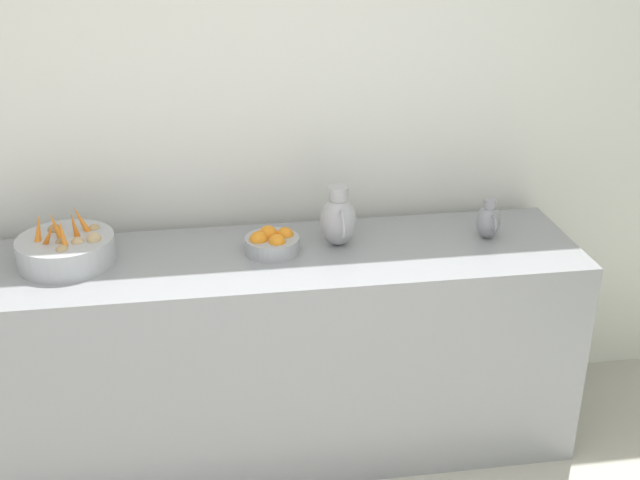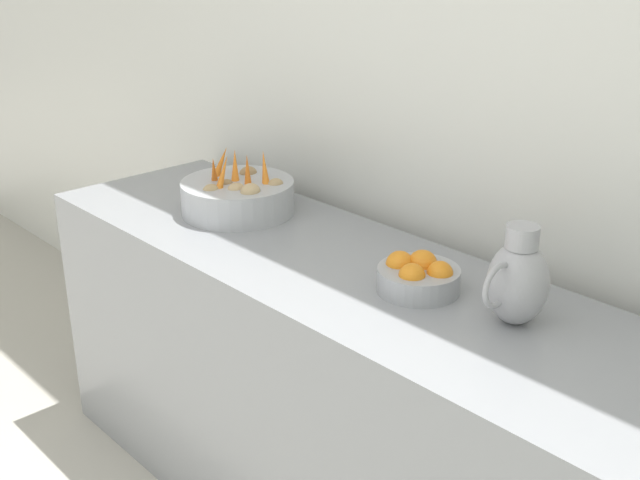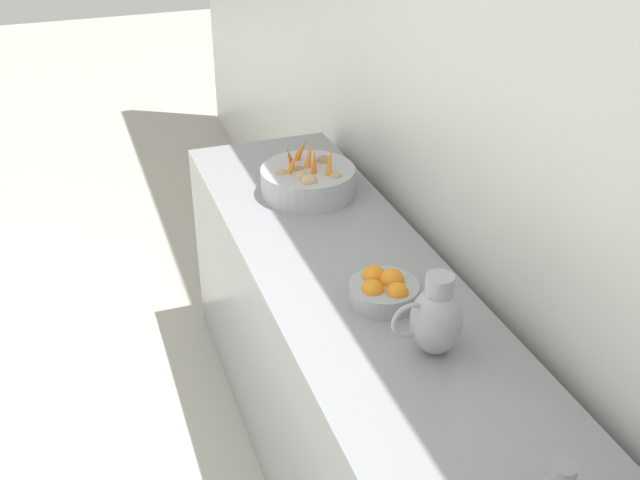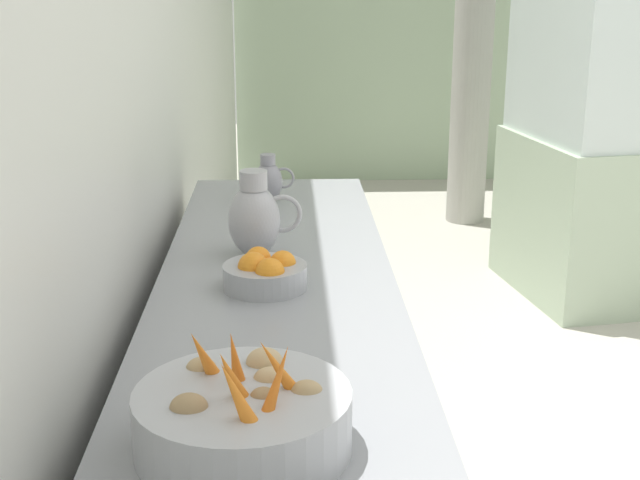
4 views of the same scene
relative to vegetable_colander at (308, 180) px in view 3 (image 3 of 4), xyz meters
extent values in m
cube|color=silver|center=(-0.38, 1.23, 0.51)|extent=(0.10, 9.20, 3.00)
cube|color=gray|center=(0.05, 0.73, -0.52)|extent=(0.64, 2.66, 0.93)
cylinder|color=#ADAFB5|center=(0.00, 0.00, 0.00)|extent=(0.38, 0.38, 0.11)
torus|color=#ADAFB5|center=(0.00, 0.00, -0.05)|extent=(0.22, 0.22, 0.01)
cone|color=orange|center=(0.06, -0.05, 0.09)|extent=(0.07, 0.08, 0.12)
cone|color=orange|center=(-0.01, 0.04, 0.09)|extent=(0.05, 0.06, 0.12)
cone|color=orange|center=(-0.01, -0.03, 0.09)|extent=(0.08, 0.08, 0.13)
cone|color=orange|center=(0.06, 0.00, 0.09)|extent=(0.09, 0.06, 0.12)
cone|color=orange|center=(-0.07, 0.06, 0.09)|extent=(0.07, 0.09, 0.13)
cone|color=orange|center=(0.00, -0.09, 0.09)|extent=(0.09, 0.05, 0.13)
ellipsoid|color=#9E7F56|center=(0.04, -0.01, 0.04)|extent=(0.05, 0.04, 0.04)
ellipsoid|color=tan|center=(0.05, 0.05, 0.04)|extent=(0.06, 0.05, 0.04)
ellipsoid|color=#9E7F56|center=(-0.09, -0.05, 0.05)|extent=(0.06, 0.05, 0.05)
ellipsoid|color=tan|center=(0.04, 0.11, 0.05)|extent=(0.07, 0.06, 0.05)
ellipsoid|color=tan|center=(0.11, 0.00, 0.04)|extent=(0.06, 0.05, 0.04)
ellipsoid|color=tan|center=(-0.08, 0.10, 0.04)|extent=(0.06, 0.05, 0.04)
cylinder|color=#9EA0A5|center=(0.02, 0.81, -0.03)|extent=(0.22, 0.22, 0.06)
sphere|color=orange|center=(0.00, 0.86, 0.00)|extent=(0.07, 0.07, 0.07)
sphere|color=orange|center=(-0.01, 0.79, 0.00)|extent=(0.08, 0.08, 0.08)
sphere|color=orange|center=(0.07, 0.82, 0.00)|extent=(0.07, 0.07, 0.07)
sphere|color=orange|center=(0.03, 0.75, 0.00)|extent=(0.08, 0.08, 0.08)
ellipsoid|color=#A3A3A8|center=(-0.02, 1.08, 0.05)|extent=(0.15, 0.15, 0.21)
cylinder|color=#A3A3A8|center=(-0.02, 1.08, 0.17)|extent=(0.08, 0.08, 0.06)
torus|color=#A3A3A8|center=(0.07, 1.08, 0.07)|extent=(0.11, 0.01, 0.11)
cylinder|color=gray|center=(0.01, 1.72, 0.10)|extent=(0.05, 0.05, 0.04)
camera|label=1|loc=(2.94, 0.56, 1.32)|focal=44.69mm
camera|label=2|loc=(1.52, 2.03, 0.86)|focal=44.89mm
camera|label=3|loc=(0.88, 2.63, 1.31)|focal=43.15mm
camera|label=4|loc=(0.08, -1.35, 0.73)|focal=49.01mm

